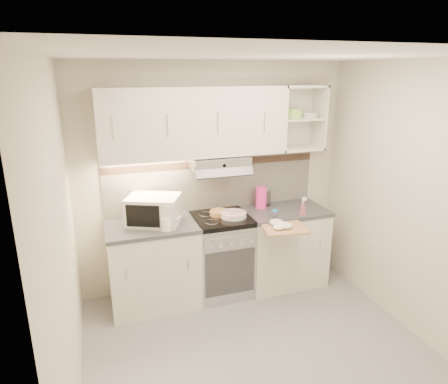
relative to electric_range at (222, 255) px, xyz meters
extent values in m
plane|color=gray|center=(0.00, -1.10, -0.45)|extent=(3.00, 3.00, 0.00)
cube|color=beige|center=(0.00, 0.30, 0.80)|extent=(3.00, 0.04, 2.50)
cube|color=beige|center=(0.00, -2.50, 0.80)|extent=(3.00, 0.04, 2.50)
cube|color=beige|center=(-1.50, -1.10, 0.80)|extent=(0.04, 2.80, 2.50)
cube|color=beige|center=(1.50, -1.10, 0.80)|extent=(0.04, 2.80, 2.50)
cube|color=white|center=(0.00, -1.10, 2.05)|extent=(3.00, 2.80, 0.04)
cube|color=silver|center=(0.00, 0.29, 0.77)|extent=(2.40, 0.02, 0.64)
cube|color=#3A2920|center=(0.00, 0.28, 0.97)|extent=(2.40, 0.01, 0.08)
cube|color=silver|center=(-0.25, 0.13, 1.45)|extent=(1.90, 0.34, 0.70)
cube|color=silver|center=(0.95, 0.13, 1.45)|extent=(0.50, 0.34, 0.70)
cylinder|color=#98D853|center=(0.87, 0.13, 1.50)|extent=(0.19, 0.19, 0.10)
cylinder|color=silver|center=(1.07, 0.13, 1.48)|extent=(0.18, 0.18, 0.06)
cube|color=#B7B7BC|center=(0.00, 0.10, 1.03)|extent=(0.60, 0.40, 0.12)
cube|color=silver|center=(-0.75, 0.00, -0.02)|extent=(0.90, 0.60, 0.86)
cube|color=#47474C|center=(-0.75, 0.00, 0.43)|extent=(0.92, 0.62, 0.04)
cube|color=silver|center=(0.75, 0.00, -0.02)|extent=(0.90, 0.60, 0.86)
cube|color=#47474C|center=(0.75, 0.00, 0.43)|extent=(0.92, 0.62, 0.04)
cube|color=#B7B7BC|center=(0.00, 0.00, -0.03)|extent=(0.60, 0.58, 0.85)
cube|color=black|center=(0.00, 0.00, 0.42)|extent=(0.60, 0.60, 0.05)
cube|color=silver|center=(-0.71, 0.03, 0.59)|extent=(0.62, 0.55, 0.29)
cube|color=black|center=(-0.71, -0.15, 0.59)|extent=(0.31, 0.15, 0.22)
cylinder|color=white|center=(-0.62, -0.19, 0.51)|extent=(0.12, 0.12, 0.13)
cone|color=white|center=(-0.54, -0.16, 0.53)|extent=(0.16, 0.07, 0.10)
torus|color=white|center=(-0.62, -0.19, 0.59)|extent=(0.10, 0.04, 0.10)
cylinder|color=silver|center=(0.12, -0.05, 0.46)|extent=(0.28, 0.28, 0.02)
cylinder|color=silver|center=(0.12, -0.05, 0.48)|extent=(0.28, 0.28, 0.02)
cylinder|color=silver|center=(0.12, -0.05, 0.49)|extent=(0.28, 0.28, 0.02)
cube|color=silver|center=(0.12, -0.05, 0.50)|extent=(0.18, 0.05, 0.01)
cylinder|color=#A46849|center=(-0.01, 0.05, 0.47)|extent=(0.21, 0.21, 0.05)
cylinder|color=#FF2C9E|center=(0.52, 0.13, 0.57)|extent=(0.12, 0.12, 0.24)
cube|color=#FF2C9E|center=(0.57, 0.15, 0.60)|extent=(0.02, 0.03, 0.10)
cylinder|color=white|center=(0.61, 0.20, 0.54)|extent=(0.10, 0.10, 0.18)
cylinder|color=#B7B7BC|center=(0.61, 0.20, 0.64)|extent=(0.10, 0.10, 0.02)
cylinder|color=white|center=(0.53, -0.22, 0.49)|extent=(0.06, 0.06, 0.07)
cylinder|color=#287CC9|center=(0.53, -0.22, 0.53)|extent=(0.06, 0.06, 0.02)
cone|color=pink|center=(0.85, -0.22, 0.51)|extent=(0.08, 0.08, 0.13)
cube|color=#A58256|center=(0.52, -0.43, 0.42)|extent=(0.48, 0.44, 0.02)
camera|label=1|loc=(-1.24, -3.81, 1.95)|focal=32.00mm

